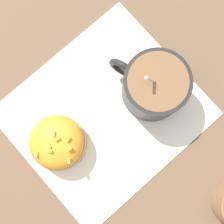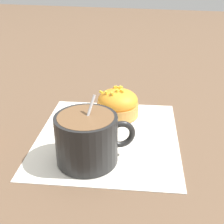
% 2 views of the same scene
% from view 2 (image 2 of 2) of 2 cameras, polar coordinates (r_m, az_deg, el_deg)
% --- Properties ---
extents(ground_plane, '(3.00, 3.00, 0.00)m').
position_cam_2_polar(ground_plane, '(0.53, -0.79, -4.61)').
color(ground_plane, brown).
extents(paper_napkin, '(0.29, 0.27, 0.00)m').
position_cam_2_polar(paper_napkin, '(0.53, -0.79, -4.47)').
color(paper_napkin, white).
rests_on(paper_napkin, ground_plane).
extents(coffee_cup, '(0.09, 0.11, 0.10)m').
position_cam_2_polar(coffee_cup, '(0.45, -4.54, -4.55)').
color(coffee_cup, black).
rests_on(coffee_cup, paper_napkin).
extents(frosted_pastry, '(0.08, 0.08, 0.06)m').
position_cam_2_polar(frosted_pastry, '(0.59, 0.91, 1.52)').
color(frosted_pastry, '#D19347').
rests_on(frosted_pastry, paper_napkin).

